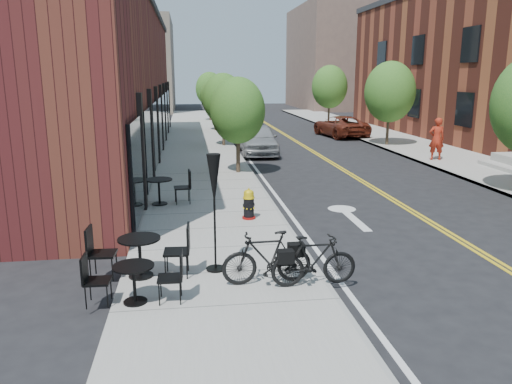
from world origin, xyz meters
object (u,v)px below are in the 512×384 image
bicycle_left (267,258)px  bistro_set_b (140,251)px  parked_car_c (240,116)px  pedestrian (437,139)px  patio_umbrella (214,188)px  fire_hydrant (249,204)px  bistro_set_c (159,188)px  bicycle_right (314,261)px  bistro_set_a (134,278)px  parked_car_b (247,127)px  parked_car_far (340,126)px  parked_car_a (258,139)px

bicycle_left → bistro_set_b: bistro_set_b is taller
parked_car_c → pedestrian: (7.22, -18.23, 0.30)m
patio_umbrella → fire_hydrant: bearing=72.6°
bicycle_left → bistro_set_c: size_ratio=0.89×
bicycle_left → patio_umbrella: 1.71m
bicycle_right → bistro_set_a: bicycle_right is taller
bicycle_left → parked_car_b: bearing=172.2°
fire_hydrant → parked_car_far: parked_car_far is taller
fire_hydrant → bicycle_left: 4.41m
bistro_set_b → pedestrian: bearing=47.7°
bistro_set_b → parked_car_c: (5.20, 30.49, 0.16)m
fire_hydrant → bistro_set_c: (-2.52, 1.91, 0.11)m
parked_car_c → parked_car_far: 9.87m
bicycle_right → bistro_set_c: (-3.18, 6.53, 0.02)m
bicycle_right → parked_car_a: 16.72m
parked_car_c → parked_car_a: bearing=-96.7°
fire_hydrant → patio_umbrella: patio_umbrella is taller
bistro_set_b → parked_car_a: size_ratio=0.43×
bicycle_left → parked_car_c: (2.79, 31.15, 0.16)m
bistro_set_c → parked_car_c: (5.12, 24.83, 0.16)m
fire_hydrant → parked_car_a: 12.21m
patio_umbrella → parked_car_a: 15.98m
bistro_set_c → bistro_set_a: bearing=-96.0°
parked_car_a → bistro_set_a: bearing=-102.4°
bistro_set_c → pedestrian: 14.00m
bistro_set_c → parked_car_a: bearing=60.8°
bicycle_right → parked_car_a: bearing=-6.7°
bicycle_right → bistro_set_a: bearing=92.9°
bistro_set_c → fire_hydrant: bearing=-42.5°
fire_hydrant → parked_car_c: 26.87m
bistro_set_c → patio_umbrella: (1.40, -5.51, 1.19)m
parked_car_a → parked_car_far: 9.30m
bistro_set_b → bistro_set_c: bearing=92.2°
bistro_set_b → parked_car_c: 30.93m
fire_hydrant → parked_car_c: (2.60, 26.74, 0.27)m
bicycle_left → parked_car_a: 16.59m
parked_car_c → parked_car_far: parked_car_c is taller
bicycle_right → parked_car_b: bearing=-5.8°
parked_car_b → pedestrian: (7.71, -9.72, 0.34)m
bicycle_right → parked_car_a: parked_car_a is taller
bistro_set_c → patio_umbrella: size_ratio=0.81×
pedestrian → bicycle_left: bearing=63.4°
bistro_set_c → pedestrian: size_ratio=0.99×
bicycle_right → patio_umbrella: size_ratio=0.69×
fire_hydrant → bistro_set_a: 5.56m
parked_car_a → pedestrian: bearing=-21.5°
parked_car_b → pedestrian: size_ratio=2.36×
bicycle_left → patio_umbrella: size_ratio=0.72×
parked_car_b → pedestrian: 12.41m
bicycle_right → bistro_set_c: 7.26m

